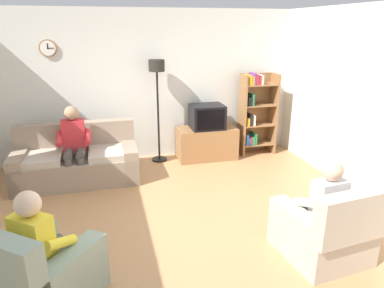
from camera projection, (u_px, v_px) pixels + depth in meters
name	position (u px, v px, depth m)	size (l,w,h in m)	color
ground_plane	(176.00, 227.00, 4.41)	(12.00, 12.00, 0.00)	#B27F51
back_wall_assembly	(146.00, 86.00, 6.42)	(6.20, 0.17, 2.70)	silver
couch	(77.00, 162.00, 5.64)	(1.91, 0.89, 0.90)	gray
tv_stand	(206.00, 143.00, 6.63)	(1.10, 0.56, 0.59)	olive
tv	(207.00, 117.00, 6.44)	(0.60, 0.49, 0.44)	black
bookshelf	(255.00, 112.00, 6.75)	(0.68, 0.36, 1.58)	olive
floor_lamp	(157.00, 83.00, 6.15)	(0.28, 0.28, 1.85)	black
armchair_near_window	(39.00, 277.00, 3.10)	(1.17, 1.19, 0.90)	gray
armchair_near_bookshelf	(324.00, 232.00, 3.77)	(0.90, 0.97, 0.90)	#BCAD99
person_on_couch	(74.00, 142.00, 5.42)	(0.51, 0.54, 1.24)	red
person_in_left_armchair	(42.00, 241.00, 3.08)	(0.62, 0.64, 1.12)	yellow
person_in_right_armchair	(322.00, 202.00, 3.75)	(0.55, 0.57, 1.12)	silver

